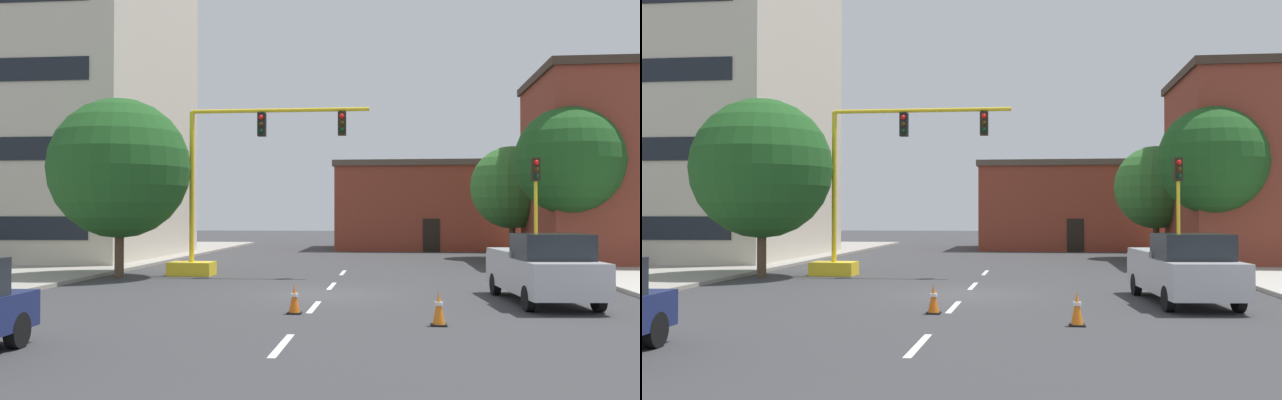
{
  "view_description": "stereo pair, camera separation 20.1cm",
  "coord_description": "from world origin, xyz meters",
  "views": [
    {
      "loc": [
        2.13,
        -21.76,
        2.54
      ],
      "look_at": [
        -0.75,
        5.71,
        3.08
      ],
      "focal_mm": 38.97,
      "sensor_mm": 36.0,
      "label": 1
    },
    {
      "loc": [
        2.33,
        -21.74,
        2.54
      ],
      "look_at": [
        -0.75,
        5.71,
        3.08
      ],
      "focal_mm": 38.97,
      "sensor_mm": 36.0,
      "label": 2
    }
  ],
  "objects": [
    {
      "name": "traffic_light_pole_right",
      "position": [
        7.89,
        7.02,
        3.53
      ],
      "size": [
        0.32,
        0.47,
        4.8
      ],
      "color": "yellow",
      "rests_on": "ground_plane"
    },
    {
      "name": "tree_left_near",
      "position": [
        -8.68,
        4.83,
        4.34
      ],
      "size": [
        5.57,
        5.57,
        7.14
      ],
      "color": "brown",
      "rests_on": "ground_plane"
    },
    {
      "name": "building_tall_left",
      "position": [
        -17.3,
        15.86,
        11.32
      ],
      "size": [
        13.65,
        14.17,
        22.62
      ],
      "color": "beige",
      "rests_on": "ground_plane"
    },
    {
      "name": "tree_right_far",
      "position": [
        8.87,
        18.51,
        4.02
      ],
      "size": [
        4.69,
        4.69,
        6.38
      ],
      "color": "#4C3823",
      "rests_on": "ground_plane"
    },
    {
      "name": "lane_stripe_seg_4",
      "position": [
        0.0,
        8.0,
        0.0
      ],
      "size": [
        0.16,
        2.4,
        0.01
      ],
      "primitive_type": "cube",
      "color": "silver",
      "rests_on": "ground_plane"
    },
    {
      "name": "traffic_cone_roadside_a",
      "position": [
        3.17,
        -5.83,
        0.39
      ],
      "size": [
        0.36,
        0.36,
        0.79
      ],
      "color": "black",
      "rests_on": "ground_plane"
    },
    {
      "name": "traffic_cone_roadside_b",
      "position": [
        -0.35,
        -4.31,
        0.37
      ],
      "size": [
        0.36,
        0.36,
        0.75
      ],
      "color": "black",
      "rests_on": "ground_plane"
    },
    {
      "name": "building_brick_center",
      "position": [
        4.67,
        28.94,
        3.09
      ],
      "size": [
        13.17,
        8.97,
        6.15
      ],
      "color": "brown",
      "rests_on": "ground_plane"
    },
    {
      "name": "ground_plane",
      "position": [
        0.0,
        0.0,
        0.0
      ],
      "size": [
        160.0,
        160.0,
        0.0
      ],
      "primitive_type": "plane",
      "color": "#38383A"
    },
    {
      "name": "traffic_signal_gantry",
      "position": [
        -5.1,
        6.1,
        2.19
      ],
      "size": [
        8.21,
        1.2,
        6.83
      ],
      "color": "yellow",
      "rests_on": "ground_plane"
    },
    {
      "name": "pickup_truck_silver",
      "position": [
        6.37,
        -1.48,
        0.97
      ],
      "size": [
        2.45,
        5.55,
        1.99
      ],
      "color": "#BCBCC1",
      "rests_on": "ground_plane"
    },
    {
      "name": "lane_stripe_seg_2",
      "position": [
        0.0,
        -3.0,
        0.0
      ],
      "size": [
        0.16,
        2.4,
        0.01
      ],
      "primitive_type": "cube",
      "color": "silver",
      "rests_on": "ground_plane"
    },
    {
      "name": "lane_stripe_seg_3",
      "position": [
        0.0,
        2.5,
        0.0
      ],
      "size": [
        0.16,
        2.4,
        0.01
      ],
      "primitive_type": "cube",
      "color": "silver",
      "rests_on": "ground_plane"
    },
    {
      "name": "lane_stripe_seg_1",
      "position": [
        0.0,
        -8.5,
        0.0
      ],
      "size": [
        0.16,
        2.4,
        0.01
      ],
      "primitive_type": "cube",
      "color": "silver",
      "rests_on": "ground_plane"
    },
    {
      "name": "tree_right_mid",
      "position": [
        10.25,
        11.29,
        4.99
      ],
      "size": [
        4.99,
        4.99,
        7.5
      ],
      "color": "#4C3823",
      "rests_on": "ground_plane"
    },
    {
      "name": "sidewalk_left",
      "position": [
        -12.48,
        8.0,
        0.07
      ],
      "size": [
        6.0,
        56.0,
        0.14
      ],
      "primitive_type": "cube",
      "color": "#9E998E",
      "rests_on": "ground_plane"
    }
  ]
}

